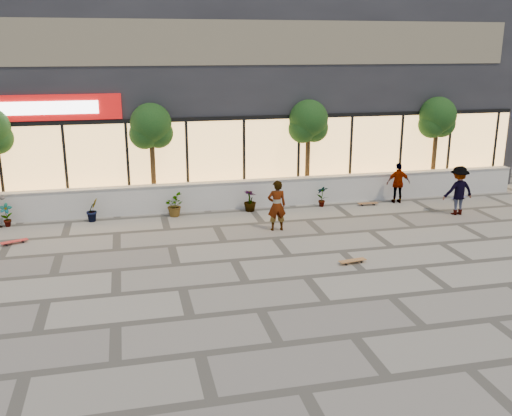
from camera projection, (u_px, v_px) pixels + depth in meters
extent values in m
plane|color=gray|center=(306.00, 277.00, 15.06)|extent=(80.00, 80.00, 0.00)
cube|color=silver|center=(249.00, 194.00, 21.48)|extent=(22.00, 0.35, 1.00)
cube|color=#B2AFA8|center=(249.00, 181.00, 21.34)|extent=(22.00, 0.42, 0.04)
cube|color=#242429|center=(223.00, 84.00, 25.61)|extent=(24.00, 9.00, 8.50)
cube|color=#FFBD66|center=(244.00, 158.00, 22.07)|extent=(23.04, 0.05, 3.00)
cube|color=black|center=(244.00, 118.00, 21.62)|extent=(23.04, 0.08, 0.15)
cube|color=red|center=(48.00, 108.00, 19.93)|extent=(5.00, 0.10, 0.90)
cube|color=white|center=(48.00, 108.00, 19.86)|extent=(3.40, 0.06, 0.45)
cube|color=brown|center=(243.00, 43.00, 20.89)|extent=(21.60, 0.05, 1.60)
imported|color=#123914|center=(6.00, 215.00, 19.15)|extent=(0.43, 0.29, 0.81)
imported|color=#123914|center=(92.00, 210.00, 19.75)|extent=(0.57, 0.57, 0.81)
imported|color=#123914|center=(174.00, 205.00, 20.36)|extent=(0.68, 0.77, 0.81)
imported|color=#123914|center=(250.00, 200.00, 20.97)|extent=(0.64, 0.64, 0.81)
imported|color=#123914|center=(322.00, 196.00, 21.58)|extent=(0.46, 0.35, 0.81)
cylinder|color=#432D18|center=(153.00, 166.00, 21.07)|extent=(0.18, 0.18, 3.24)
sphere|color=#123914|center=(151.00, 124.00, 20.65)|extent=(1.50, 1.50, 1.50)
sphere|color=#123914|center=(144.00, 134.00, 20.64)|extent=(1.10, 1.10, 1.10)
sphere|color=#123914|center=(158.00, 133.00, 20.85)|extent=(1.10, 1.10, 1.10)
cylinder|color=#432D18|center=(308.00, 159.00, 22.37)|extent=(0.18, 0.18, 3.24)
sphere|color=#123914|center=(309.00, 119.00, 21.95)|extent=(1.50, 1.50, 1.50)
sphere|color=#123914|center=(303.00, 129.00, 21.94)|extent=(1.10, 1.10, 1.10)
sphere|color=#123914|center=(314.00, 128.00, 22.15)|extent=(1.10, 1.10, 1.10)
cylinder|color=#432D18|center=(434.00, 153.00, 23.56)|extent=(0.18, 0.18, 3.24)
sphere|color=#123914|center=(438.00, 115.00, 23.14)|extent=(1.50, 1.50, 1.50)
sphere|color=#123914|center=(432.00, 125.00, 23.14)|extent=(1.10, 1.10, 1.10)
sphere|color=#123914|center=(442.00, 124.00, 23.34)|extent=(1.10, 1.10, 1.10)
imported|color=silver|center=(277.00, 205.00, 18.67)|extent=(0.63, 0.43, 1.69)
imported|color=silver|center=(398.00, 183.00, 21.99)|extent=(0.96, 0.50, 1.57)
imported|color=maroon|center=(458.00, 190.00, 20.45)|extent=(1.17, 0.70, 1.77)
cube|color=#966031|center=(353.00, 260.00, 15.98)|extent=(0.83, 0.33, 0.02)
cylinder|color=black|center=(359.00, 260.00, 16.15)|extent=(0.06, 0.04, 0.06)
cylinder|color=black|center=(361.00, 262.00, 16.02)|extent=(0.06, 0.04, 0.06)
cylinder|color=black|center=(343.00, 263.00, 15.97)|extent=(0.06, 0.04, 0.06)
cylinder|color=black|center=(346.00, 264.00, 15.84)|extent=(0.06, 0.04, 0.06)
cube|color=red|center=(14.00, 241.00, 17.55)|extent=(0.82, 0.50, 0.02)
cylinder|color=black|center=(22.00, 241.00, 17.76)|extent=(0.06, 0.05, 0.06)
cylinder|color=black|center=(23.00, 242.00, 17.65)|extent=(0.06, 0.05, 0.06)
cylinder|color=black|center=(5.00, 244.00, 17.49)|extent=(0.06, 0.05, 0.06)
cylinder|color=black|center=(7.00, 245.00, 17.38)|extent=(0.06, 0.05, 0.06)
cube|color=brown|center=(368.00, 203.00, 21.81)|extent=(0.79, 0.25, 0.02)
cylinder|color=black|center=(373.00, 204.00, 21.93)|extent=(0.06, 0.03, 0.06)
cylinder|color=black|center=(374.00, 205.00, 21.80)|extent=(0.06, 0.03, 0.06)
cylinder|color=black|center=(361.00, 204.00, 21.86)|extent=(0.06, 0.03, 0.06)
cylinder|color=black|center=(362.00, 205.00, 21.73)|extent=(0.06, 0.03, 0.06)
cube|color=#544F90|center=(459.00, 197.00, 22.66)|extent=(0.73, 0.39, 0.02)
cylinder|color=black|center=(461.00, 198.00, 22.84)|extent=(0.06, 0.04, 0.05)
cylinder|color=black|center=(464.00, 198.00, 22.73)|extent=(0.06, 0.04, 0.05)
cylinder|color=black|center=(454.00, 199.00, 22.62)|extent=(0.06, 0.04, 0.05)
cylinder|color=black|center=(456.00, 200.00, 22.51)|extent=(0.06, 0.04, 0.05)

